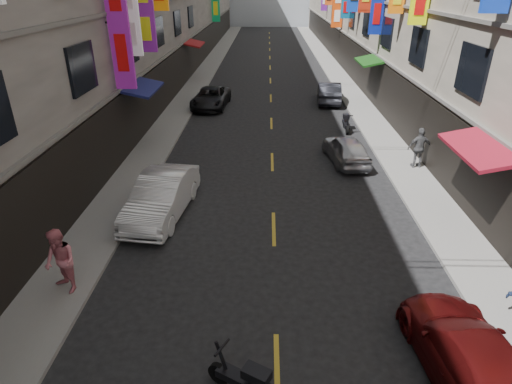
# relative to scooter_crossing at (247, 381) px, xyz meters

# --- Properties ---
(sidewalk_left) EXTENTS (2.00, 90.00, 0.12)m
(sidewalk_left) POSITION_rel_scooter_crossing_xyz_m (-5.38, 30.60, -0.38)
(sidewalk_left) COLOR slate
(sidewalk_left) RESTS_ON ground
(sidewalk_right) EXTENTS (2.00, 90.00, 0.12)m
(sidewalk_right) POSITION_rel_scooter_crossing_xyz_m (6.62, 30.60, -0.38)
(sidewalk_right) COLOR slate
(sidewalk_right) RESTS_ON ground
(street_awnings) EXTENTS (13.99, 35.20, 0.41)m
(street_awnings) POSITION_rel_scooter_crossing_xyz_m (-0.64, 14.60, 2.56)
(street_awnings) COLOR #155123
(street_awnings) RESTS_ON ground
(lane_markings) EXTENTS (0.12, 80.20, 0.01)m
(lane_markings) POSITION_rel_scooter_crossing_xyz_m (0.62, 27.60, -0.44)
(lane_markings) COLOR gold
(lane_markings) RESTS_ON ground
(scooter_crossing) EXTENTS (1.64, 0.97, 1.14)m
(scooter_crossing) POSITION_rel_scooter_crossing_xyz_m (0.00, 0.00, 0.00)
(scooter_crossing) COLOR black
(scooter_crossing) RESTS_ON ground
(scooter_far_right) EXTENTS (0.50, 1.80, 1.14)m
(scooter_far_right) POSITION_rel_scooter_crossing_xyz_m (4.80, 17.33, 0.00)
(scooter_far_right) COLOR black
(scooter_far_right) RESTS_ON ground
(car_left_mid) EXTENTS (2.12, 4.71, 1.50)m
(car_left_mid) POSITION_rel_scooter_crossing_xyz_m (-3.38, 7.47, 0.31)
(car_left_mid) COLOR white
(car_left_mid) RESTS_ON ground
(car_left_far) EXTENTS (2.46, 4.73, 1.27)m
(car_left_far) POSITION_rel_scooter_crossing_xyz_m (-3.38, 22.11, 0.19)
(car_left_far) COLOR black
(car_left_far) RESTS_ON ground
(car_right_near) EXTENTS (2.17, 4.63, 1.31)m
(car_right_near) POSITION_rel_scooter_crossing_xyz_m (4.62, 0.47, 0.21)
(car_right_near) COLOR #5D1010
(car_right_near) RESTS_ON ground
(car_right_mid) EXTENTS (2.00, 3.88, 1.26)m
(car_right_mid) POSITION_rel_scooter_crossing_xyz_m (4.03, 12.69, 0.19)
(car_right_mid) COLOR #AAAAAF
(car_right_mid) RESTS_ON ground
(car_right_far) EXTENTS (1.83, 4.35, 1.40)m
(car_right_far) POSITION_rel_scooter_crossing_xyz_m (4.62, 23.58, 0.26)
(car_right_far) COLOR #26272E
(car_right_far) RESTS_ON ground
(pedestrian_lfar) EXTENTS (1.09, 1.04, 1.85)m
(pedestrian_lfar) POSITION_rel_scooter_crossing_xyz_m (-5.02, 3.08, 0.60)
(pedestrian_lfar) COLOR #DE7581
(pedestrian_lfar) RESTS_ON sidewalk_left
(pedestrian_rfar) EXTENTS (1.11, 0.71, 1.81)m
(pedestrian_rfar) POSITION_rel_scooter_crossing_xyz_m (7.08, 11.89, 0.58)
(pedestrian_rfar) COLOR #4F4F51
(pedestrian_rfar) RESTS_ON sidewalk_right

